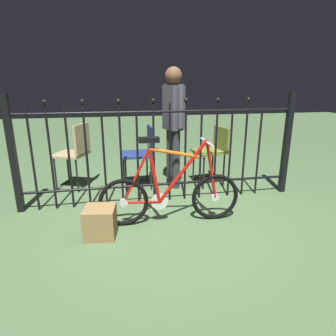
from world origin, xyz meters
name	(u,v)px	position (x,y,z in m)	size (l,w,h in m)	color
ground_plane	(172,222)	(0.00, 0.00, 0.00)	(20.00, 20.00, 0.00)	#49653F
iron_fence	(155,149)	(-0.09, 0.61, 0.66)	(3.36, 0.07, 1.32)	black
bicycle	(170,194)	(-0.02, 0.02, 0.32)	(1.47, 0.40, 0.92)	black
chair_tan	(76,149)	(-1.07, 1.27, 0.55)	(0.52, 0.52, 0.90)	black
chair_olive	(214,148)	(0.83, 1.09, 0.53)	(0.46, 0.46, 0.83)	black
chair_navy	(142,150)	(-0.18, 1.19, 0.53)	(0.45, 0.45, 0.85)	black
person_visitor	(173,118)	(0.24, 1.10, 0.97)	(0.26, 0.46, 1.62)	#2D2D33
display_crate	(100,222)	(-0.73, -0.13, 0.15)	(0.29, 0.29, 0.29)	olive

